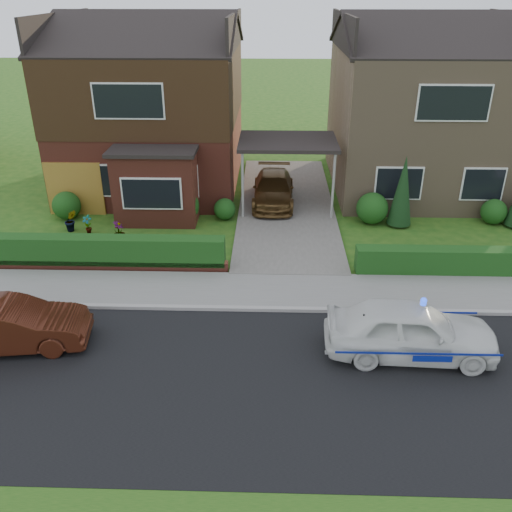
{
  "coord_description": "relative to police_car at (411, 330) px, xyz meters",
  "views": [
    {
      "loc": [
        -0.61,
        -9.75,
        8.18
      ],
      "look_at": [
        -1.01,
        3.5,
        1.49
      ],
      "focal_mm": 38.0,
      "sensor_mm": 36.0,
      "label": 1
    }
  ],
  "objects": [
    {
      "name": "hedge_left",
      "position": [
        -8.59,
        4.25,
        -0.7
      ],
      "size": [
        7.5,
        0.55,
        0.9
      ],
      "primitive_type": "cube",
      "color": "#133C13",
      "rests_on": "ground"
    },
    {
      "name": "kerb",
      "position": [
        -2.79,
        1.85,
        -0.64
      ],
      "size": [
        60.0,
        0.16,
        0.12
      ],
      "primitive_type": "cube",
      "color": "#9E9993",
      "rests_on": "ground"
    },
    {
      "name": "garage_door",
      "position": [
        -11.04,
        8.76,
        0.35
      ],
      "size": [
        2.2,
        0.1,
        2.1
      ],
      "primitive_type": "cube",
      "color": "olive",
      "rests_on": "ground"
    },
    {
      "name": "carport_link",
      "position": [
        -2.79,
        9.75,
        1.95
      ],
      "size": [
        3.8,
        3.0,
        2.77
      ],
      "color": "black",
      "rests_on": "ground"
    },
    {
      "name": "hedge_right",
      "position": [
        3.01,
        4.15,
        -0.7
      ],
      "size": [
        7.5,
        0.55,
        0.8
      ],
      "primitive_type": "cube",
      "color": "#133C13",
      "rests_on": "ground"
    },
    {
      "name": "house_right",
      "position": [
        3.01,
        12.79,
        2.96
      ],
      "size": [
        7.5,
        8.06,
        7.25
      ],
      "color": "#8F7558",
      "rests_on": "ground"
    },
    {
      "name": "driveway_car",
      "position": [
        -3.33,
        9.97,
        0.0
      ],
      "size": [
        1.69,
        4.04,
        1.16
      ],
      "primitive_type": "imported",
      "rotation": [
        0.0,
        0.0,
        -0.02
      ],
      "color": "brown",
      "rests_on": "driveway"
    },
    {
      "name": "road",
      "position": [
        -2.79,
        -1.2,
        -0.7
      ],
      "size": [
        60.0,
        6.0,
        0.02
      ],
      "primitive_type": "cube",
      "color": "black",
      "rests_on": "ground"
    },
    {
      "name": "sidewalk",
      "position": [
        -2.79,
        2.9,
        -0.65
      ],
      "size": [
        60.0,
        2.0,
        0.1
      ],
      "primitive_type": "cube",
      "color": "slate",
      "rests_on": "ground"
    },
    {
      "name": "driveway",
      "position": [
        -2.79,
        9.8,
        -0.64
      ],
      "size": [
        3.8,
        12.0,
        0.12
      ],
      "primitive_type": "cube",
      "color": "#666059",
      "rests_on": "ground"
    },
    {
      "name": "shrub_left_far",
      "position": [
        -11.29,
        8.3,
        -0.16
      ],
      "size": [
        1.08,
        1.08,
        1.08
      ],
      "primitive_type": "sphere",
      "color": "#133C13",
      "rests_on": "ground"
    },
    {
      "name": "potted_plant_b",
      "position": [
        -10.75,
        7.11,
        -0.3
      ],
      "size": [
        0.56,
        0.52,
        0.81
      ],
      "primitive_type": "imported",
      "rotation": [
        0.0,
        0.0,
        0.48
      ],
      "color": "gray",
      "rests_on": "ground"
    },
    {
      "name": "shrub_left_mid",
      "position": [
        -6.79,
        8.1,
        -0.04
      ],
      "size": [
        1.32,
        1.32,
        1.32
      ],
      "primitive_type": "sphere",
      "color": "#133C13",
      "rests_on": "ground"
    },
    {
      "name": "shrub_right_near",
      "position": [
        0.41,
        8.2,
        -0.1
      ],
      "size": [
        1.2,
        1.2,
        1.2
      ],
      "primitive_type": "sphere",
      "color": "#133C13",
      "rests_on": "ground"
    },
    {
      "name": "potted_plant_a",
      "position": [
        -10.07,
        6.92,
        -0.36
      ],
      "size": [
        0.41,
        0.32,
        0.69
      ],
      "primitive_type": "imported",
      "rotation": [
        0.0,
        0.0,
        -0.24
      ],
      "color": "gray",
      "rests_on": "ground"
    },
    {
      "name": "police_car",
      "position": [
        0.0,
        0.0,
        0.0
      ],
      "size": [
        3.78,
        4.18,
        1.57
      ],
      "rotation": [
        0.0,
        0.0,
        1.53
      ],
      "color": "white",
      "rests_on": "ground"
    },
    {
      "name": "conifer_a",
      "position": [
        1.41,
        8.0,
        0.6
      ],
      "size": [
        0.9,
        0.9,
        2.6
      ],
      "primitive_type": "cone",
      "color": "black",
      "rests_on": "ground"
    },
    {
      "name": "potted_plant_c",
      "position": [
        -8.72,
        6.14,
        -0.3
      ],
      "size": [
        0.46,
        0.46,
        0.8
      ],
      "primitive_type": "imported",
      "rotation": [
        0.0,
        0.0,
        1.6
      ],
      "color": "gray",
      "rests_on": "ground"
    },
    {
      "name": "house_left",
      "position": [
        -8.58,
        12.7,
        3.11
      ],
      "size": [
        7.5,
        9.53,
        7.25
      ],
      "color": "brown",
      "rests_on": "ground"
    },
    {
      "name": "ground",
      "position": [
        -2.79,
        -1.2,
        -0.7
      ],
      "size": [
        120.0,
        120.0,
        0.0
      ],
      "primitive_type": "plane",
      "color": "#205115",
      "rests_on": "ground"
    },
    {
      "name": "shrub_left_near",
      "position": [
        -5.19,
        8.4,
        -0.28
      ],
      "size": [
        0.84,
        0.84,
        0.84
      ],
      "primitive_type": "sphere",
      "color": "#133C13",
      "rests_on": "ground"
    },
    {
      "name": "shrub_right_mid",
      "position": [
        5.01,
        8.3,
        -0.22
      ],
      "size": [
        0.96,
        0.96,
        0.96
      ],
      "primitive_type": "sphere",
      "color": "#133C13",
      "rests_on": "ground"
    },
    {
      "name": "street_car",
      "position": [
        -9.81,
        0.0,
        -0.08
      ],
      "size": [
        1.82,
        3.91,
        1.24
      ],
      "primitive_type": "imported",
      "rotation": [
        0.0,
        0.0,
        1.71
      ],
      "color": "#441B0E",
      "rests_on": "ground"
    },
    {
      "name": "dwarf_wall",
      "position": [
        -8.59,
        4.1,
        -0.52
      ],
      "size": [
        7.7,
        0.25,
        0.36
      ],
      "primitive_type": "cube",
      "color": "brown",
      "rests_on": "ground"
    }
  ]
}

